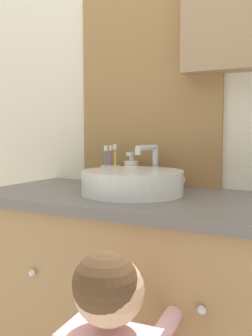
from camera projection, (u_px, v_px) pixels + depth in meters
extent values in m
cube|color=beige|center=(178.00, 93.00, 1.58)|extent=(3.20, 0.06, 2.50)
cube|color=olive|center=(148.00, 93.00, 1.60)|extent=(0.64, 0.02, 0.89)
cube|color=#B2C1CC|center=(147.00, 93.00, 1.60)|extent=(0.58, 0.01, 0.83)
cube|color=#A37A4C|center=(146.00, 316.00, 1.37)|extent=(1.24, 0.54, 0.82)
cube|color=#605B56|center=(146.00, 200.00, 1.34)|extent=(1.28, 0.58, 0.03)
sphere|color=silver|center=(32.00, 273.00, 1.24)|extent=(0.02, 0.02, 0.02)
sphere|color=silver|center=(202.00, 310.00, 0.98)|extent=(0.02, 0.02, 0.02)
cylinder|color=silver|center=(132.00, 182.00, 1.36)|extent=(0.37, 0.37, 0.09)
cylinder|color=silver|center=(132.00, 171.00, 1.36)|extent=(0.30, 0.30, 0.01)
cylinder|color=silver|center=(155.00, 167.00, 1.54)|extent=(0.02, 0.02, 0.17)
cylinder|color=silver|center=(147.00, 148.00, 1.46)|extent=(0.02, 0.17, 0.02)
cylinder|color=silver|center=(138.00, 152.00, 1.39)|extent=(0.02, 0.02, 0.02)
sphere|color=white|center=(179.00, 180.00, 1.50)|extent=(0.05, 0.05, 0.05)
cylinder|color=beige|center=(111.00, 175.00, 1.63)|extent=(0.09, 0.09, 0.08)
cylinder|color=#E5CC4C|center=(115.00, 163.00, 1.62)|extent=(0.01, 0.01, 0.16)
cube|color=white|center=(115.00, 147.00, 1.61)|extent=(0.01, 0.02, 0.02)
cylinder|color=#8E56B7|center=(111.00, 164.00, 1.64)|extent=(0.01, 0.01, 0.16)
cube|color=white|center=(111.00, 148.00, 1.63)|extent=(0.01, 0.02, 0.02)
cylinder|color=#3884DB|center=(106.00, 164.00, 1.61)|extent=(0.01, 0.01, 0.16)
cube|color=white|center=(106.00, 148.00, 1.61)|extent=(0.01, 0.02, 0.02)
cylinder|color=beige|center=(131.00, 173.00, 1.58)|extent=(0.06, 0.06, 0.11)
cylinder|color=silver|center=(131.00, 158.00, 1.58)|extent=(0.02, 0.02, 0.02)
cube|color=silver|center=(130.00, 154.00, 1.57)|extent=(0.02, 0.03, 0.02)
sphere|color=tan|center=(109.00, 290.00, 0.81)|extent=(0.16, 0.16, 0.16)
sphere|color=#4C331E|center=(105.00, 284.00, 0.79)|extent=(0.14, 0.14, 0.14)
cylinder|color=beige|center=(167.00, 326.00, 0.96)|extent=(0.07, 0.25, 0.05)
cylinder|color=orange|center=(179.00, 292.00, 1.07)|extent=(0.01, 0.05, 0.12)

